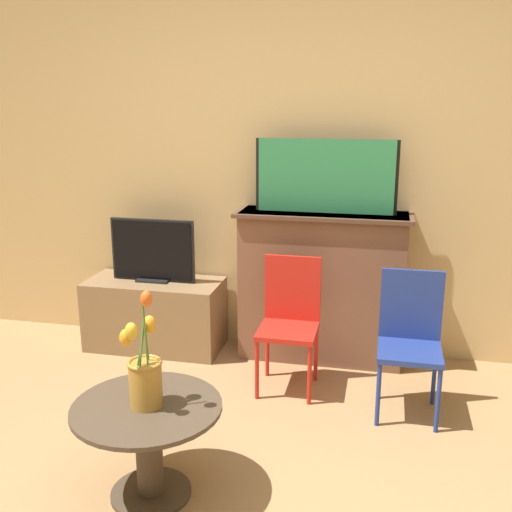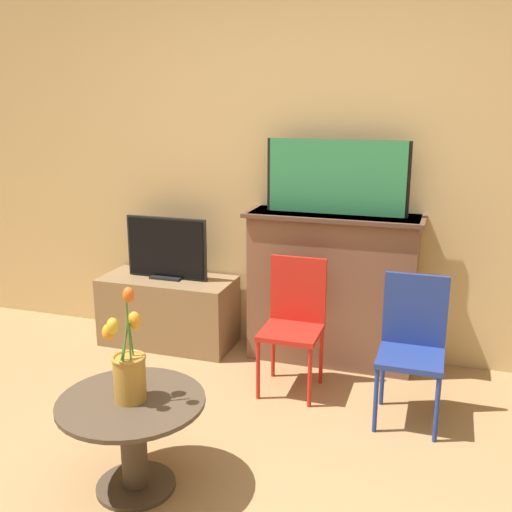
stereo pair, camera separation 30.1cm
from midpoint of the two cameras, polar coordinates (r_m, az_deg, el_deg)
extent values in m
cube|color=tan|center=(3.96, 7.43, 9.83)|extent=(8.00, 0.06, 2.70)
cube|color=brown|center=(3.91, 9.41, -3.14)|extent=(1.05, 0.32, 0.99)
cube|color=brown|center=(3.78, 9.70, 3.75)|extent=(1.11, 0.36, 0.02)
cube|color=black|center=(3.76, 9.99, 7.40)|extent=(0.89, 0.02, 0.46)
cube|color=#338E56|center=(3.75, 9.96, 7.38)|extent=(0.85, 0.02, 0.46)
cube|color=olive|center=(4.24, -6.32, -5.24)|extent=(0.92, 0.42, 0.48)
cube|color=black|center=(4.16, -6.41, -2.03)|extent=(0.22, 0.12, 0.02)
cube|color=black|center=(4.11, -6.44, 0.75)|extent=(0.58, 0.02, 0.43)
cube|color=black|center=(4.10, -6.50, 0.72)|extent=(0.55, 0.02, 0.40)
cylinder|color=red|center=(3.49, 2.72, -10.85)|extent=(0.02, 0.02, 0.36)
cylinder|color=red|center=(3.43, 7.70, -11.45)|extent=(0.02, 0.02, 0.36)
cylinder|color=red|center=(3.75, 3.96, -8.93)|extent=(0.02, 0.02, 0.36)
cylinder|color=red|center=(3.70, 8.58, -9.44)|extent=(0.02, 0.02, 0.36)
cube|color=red|center=(3.51, 5.82, -7.27)|extent=(0.34, 0.34, 0.03)
cube|color=red|center=(3.58, 6.45, -3.19)|extent=(0.34, 0.02, 0.40)
cylinder|color=navy|center=(3.26, 14.02, -13.27)|extent=(0.02, 0.02, 0.36)
cylinder|color=navy|center=(3.26, 19.48, -13.69)|extent=(0.02, 0.02, 0.36)
cylinder|color=navy|center=(3.53, 14.41, -11.00)|extent=(0.02, 0.02, 0.36)
cylinder|color=navy|center=(3.53, 19.41, -11.39)|extent=(0.02, 0.02, 0.36)
cube|color=navy|center=(3.31, 17.09, -9.31)|extent=(0.34, 0.34, 0.03)
cube|color=navy|center=(3.38, 17.43, -4.94)|extent=(0.34, 0.02, 0.40)
cylinder|color=#4C3D2D|center=(2.89, -8.25, -20.88)|extent=(0.35, 0.35, 0.02)
cylinder|color=#4C3D2D|center=(2.78, -8.40, -17.57)|extent=(0.12, 0.12, 0.42)
cylinder|color=#4C3D2D|center=(2.67, -8.58, -13.63)|extent=(0.64, 0.64, 0.02)
cylinder|color=#B78433|center=(2.62, -8.68, -11.56)|extent=(0.14, 0.14, 0.20)
torus|color=#B78433|center=(2.58, -8.76, -9.62)|extent=(0.15, 0.15, 0.02)
cylinder|color=#477A2D|center=(2.55, -9.24, -8.94)|extent=(0.04, 0.06, 0.21)
ellipsoid|color=orange|center=(2.48, -10.52, -7.23)|extent=(0.05, 0.05, 0.07)
cylinder|color=#477A2D|center=(2.53, -9.09, -8.59)|extent=(0.01, 0.08, 0.25)
ellipsoid|color=gold|center=(2.43, -10.06, -6.65)|extent=(0.05, 0.05, 0.07)
cylinder|color=#477A2D|center=(2.51, -8.66, -7.48)|extent=(0.03, 0.02, 0.36)
ellipsoid|color=orange|center=(2.43, -8.61, -3.74)|extent=(0.05, 0.05, 0.06)
cylinder|color=#477A2D|center=(2.58, -8.45, -8.58)|extent=(0.01, 0.03, 0.22)
ellipsoid|color=orange|center=(2.55, -8.22, -6.17)|extent=(0.06, 0.06, 0.08)
camera|label=1|loc=(0.15, -87.29, 0.72)|focal=42.00mm
camera|label=2|loc=(0.15, 92.71, -0.72)|focal=42.00mm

